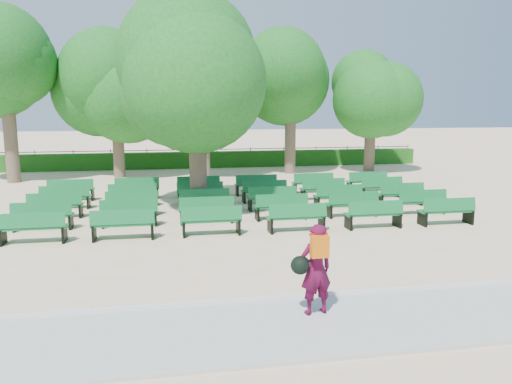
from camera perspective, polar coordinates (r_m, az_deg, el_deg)
ground at (r=15.12m, az=-2.47°, el=-3.53°), size 120.00×120.00×0.00m
paving at (r=8.22m, az=5.00°, el=-15.08°), size 30.00×2.20×0.06m
curb at (r=9.23m, az=3.07°, el=-12.04°), size 30.00×0.12×0.10m
hedge at (r=28.81m, az=-6.37°, el=3.68°), size 26.00×0.70×0.90m
fence at (r=29.26m, az=-6.41°, el=2.89°), size 26.00×0.10×1.02m
tree_line at (r=24.91m, az=-5.68°, el=1.70°), size 21.80×6.80×7.04m
bench_array at (r=16.76m, az=-2.06°, el=-1.91°), size 1.65×0.53×1.04m
tree_among at (r=16.49m, az=-6.83°, el=12.64°), size 4.38×4.38×6.33m
person at (r=8.35m, az=6.74°, el=-8.63°), size 0.75×0.48×1.53m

